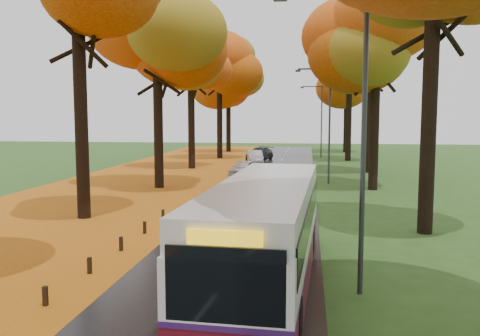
% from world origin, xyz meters
% --- Properties ---
extents(road, '(6.50, 90.00, 0.04)m').
position_xyz_m(road, '(0.00, 25.00, 0.02)').
color(road, black).
rests_on(road, ground).
extents(centre_line, '(0.12, 90.00, 0.01)m').
position_xyz_m(centre_line, '(0.00, 25.00, 0.04)').
color(centre_line, silver).
rests_on(centre_line, road).
extents(leaf_verge, '(12.00, 90.00, 0.02)m').
position_xyz_m(leaf_verge, '(-9.00, 25.00, 0.01)').
color(leaf_verge, '#91310D').
rests_on(leaf_verge, ground).
extents(leaf_drift, '(0.90, 90.00, 0.01)m').
position_xyz_m(leaf_drift, '(-3.05, 25.00, 0.04)').
color(leaf_drift, '#BE8013').
rests_on(leaf_drift, road).
extents(trees_left, '(9.20, 74.00, 13.88)m').
position_xyz_m(trees_left, '(-7.18, 27.06, 9.53)').
color(trees_left, black).
rests_on(trees_left, ground).
extents(trees_right, '(9.30, 74.20, 13.96)m').
position_xyz_m(trees_right, '(7.19, 26.91, 9.69)').
color(trees_right, black).
rests_on(trees_right, ground).
extents(bollard_row, '(0.11, 23.51, 0.52)m').
position_xyz_m(bollard_row, '(-3.70, 4.70, 0.26)').
color(bollard_row, black).
rests_on(bollard_row, ground).
extents(streetlamp_near, '(2.45, 0.18, 8.00)m').
position_xyz_m(streetlamp_near, '(3.95, 8.00, 4.71)').
color(streetlamp_near, '#333538').
rests_on(streetlamp_near, ground).
extents(streetlamp_mid, '(2.45, 0.18, 8.00)m').
position_xyz_m(streetlamp_mid, '(3.95, 30.00, 4.71)').
color(streetlamp_mid, '#333538').
rests_on(streetlamp_mid, ground).
extents(streetlamp_far, '(2.45, 0.18, 8.00)m').
position_xyz_m(streetlamp_far, '(3.95, 52.00, 4.71)').
color(streetlamp_far, '#333538').
rests_on(streetlamp_far, ground).
extents(bus, '(3.03, 11.04, 2.88)m').
position_xyz_m(bus, '(1.60, 8.46, 1.55)').
color(bus, '#570D19').
rests_on(bus, road).
extents(car_white, '(2.34, 3.93, 1.25)m').
position_xyz_m(car_white, '(-2.11, 32.96, 0.67)').
color(car_white, silver).
rests_on(car_white, road).
extents(car_silver, '(2.05, 4.07, 1.28)m').
position_xyz_m(car_silver, '(-2.35, 43.46, 0.68)').
color(car_silver, '#A1A4A9').
rests_on(car_silver, road).
extents(car_dark, '(2.90, 4.91, 1.33)m').
position_xyz_m(car_dark, '(-2.25, 47.23, 0.71)').
color(car_dark, black).
rests_on(car_dark, road).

